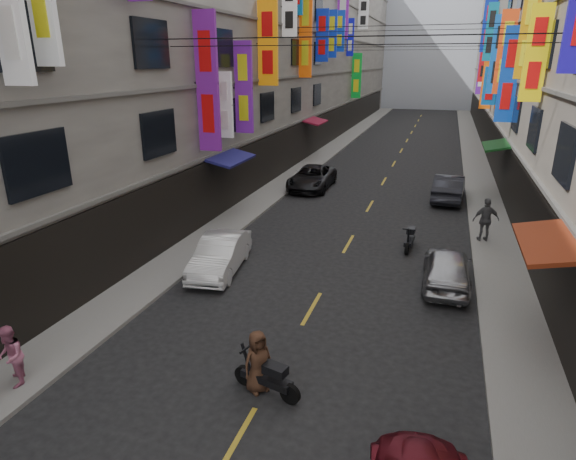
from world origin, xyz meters
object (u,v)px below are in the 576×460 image
Objects in this scene: pedestrian_rfar at (486,220)px; scooter_far_right at (410,239)px; car_right_far at (449,188)px; pedestrian_lfar at (10,356)px; pedestrian_crossing at (258,362)px; car_left_mid at (220,254)px; car_left_far at (312,178)px; scooter_crossing at (268,378)px; car_right_mid at (447,268)px.

scooter_far_right is at bearing 13.13° from pedestrian_rfar.
pedestrian_lfar reaches higher than car_right_far.
pedestrian_rfar is 1.20× the size of pedestrian_crossing.
pedestrian_lfar is (-1.71, -7.75, 0.22)m from car_left_mid.
pedestrian_lfar is at bearing 144.80° from pedestrian_crossing.
car_right_far reaches higher than car_left_far.
car_right_far is at bearing 24.94° from pedestrian_crossing.
scooter_crossing is at bearing -64.31° from car_left_mid.
pedestrian_rfar is at bearing -9.80° from scooter_crossing.
pedestrian_crossing reaches higher than car_left_far.
scooter_crossing is at bearing 49.85° from pedestrian_rfar.
pedestrian_rfar reaches higher than pedestrian_crossing.
pedestrian_rfar is at bearing -108.33° from car_right_mid.
scooter_far_right is 14.72m from pedestrian_lfar.
scooter_far_right is 10.80m from pedestrian_crossing.
pedestrian_rfar is (11.21, 13.87, 0.17)m from pedestrian_lfar.
car_right_far is at bearing 49.66° from car_left_mid.
car_left_far reaches higher than scooter_crossing.
car_left_mid is 2.15× the size of pedestrian_rfar.
car_right_far is at bearing -96.51° from scooter_far_right.
car_left_far is at bearing 1.96° from car_right_far.
car_left_mid is (-6.53, -4.44, 0.22)m from scooter_far_right.
scooter_far_right is 1.17× the size of pedestrian_lfar.
car_left_far is 11.73m from pedestrian_rfar.
car_left_mid is at bearing 16.50° from pedestrian_rfar.
car_right_mid is 13.26m from pedestrian_lfar.
car_left_mid is 2.63× the size of pedestrian_lfar.
car_left_mid is 7.13m from pedestrian_crossing.
car_left_mid is 11.31m from pedestrian_rfar.
car_right_far is (8.00, -0.23, 0.05)m from car_left_far.
car_right_mid is 5.08m from pedestrian_rfar.
pedestrian_crossing is at bearing 88.23° from scooter_crossing.
pedestrian_lfar reaches higher than car_left_far.
car_right_mid is at bearing -56.25° from car_left_far.
scooter_crossing is 0.44× the size of car_left_mid.
car_left_mid is 1.04× the size of car_right_mid.
pedestrian_rfar reaches higher than scooter_crossing.
pedestrian_lfar is at bearing 68.28° from car_right_far.
scooter_far_right is at bearing -66.08° from car_right_mid.
car_left_mid is at bearing 123.43° from pedestrian_lfar.
pedestrian_lfar is at bearing 59.51° from scooter_far_right.
pedestrian_lfar is (-5.81, -1.66, 0.45)m from scooter_crossing.
car_left_mid reaches higher than scooter_far_right.
car_right_mid is at bearing 118.57° from scooter_far_right.
car_right_far is (8.00, 12.76, 0.07)m from car_left_mid.
car_right_mid is at bearing 88.79° from pedestrian_lfar.
pedestrian_rfar is at bearing 12.42° from pedestrian_crossing.
car_right_mid is 11.48m from car_right_far.
car_right_far reaches higher than car_right_mid.
car_right_far is at bearing -93.56° from pedestrian_rfar.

